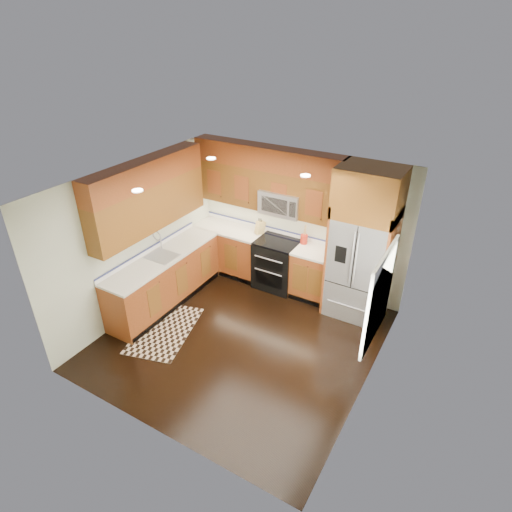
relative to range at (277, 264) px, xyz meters
The scene contains 16 objects.
ground 1.75m from the range, 81.47° to the right, with size 4.00×4.00×0.00m, color black.
wall_back 0.93m from the range, 53.04° to the left, with size 4.00×0.02×2.60m, color silver.
wall_left 2.56m from the range, 136.38° to the right, with size 0.02×4.00×2.60m, color silver.
wall_right 2.92m from the range, 36.55° to the right, with size 0.02×4.00×2.60m, color silver.
window 2.83m from the range, 33.39° to the right, with size 0.04×1.10×1.30m.
base_cabinets 1.25m from the range, 141.90° to the right, with size 2.85×3.00×0.90m.
countertop 1.16m from the range, 142.09° to the right, with size 2.86×3.01×0.04m.
upper_cabinets 1.89m from the range, 147.22° to the right, with size 2.85×3.00×1.15m.
range is the anchor object (origin of this frame).
microwave 1.20m from the range, 90.19° to the left, with size 0.76×0.40×0.42m.
refrigerator 1.76m from the range, ahead, with size 0.98×0.75×2.60m.
sink_faucet 2.13m from the range, 135.87° to the right, with size 0.54×0.44×0.37m.
rug 2.37m from the range, 114.10° to the right, with size 0.84×1.40×0.01m, color black.
knife_block 0.75m from the range, 163.44° to the left, with size 0.16×0.19×0.31m.
utensil_crock 0.76m from the range, 22.24° to the left, with size 0.15×0.15×0.36m.
cutting_board 1.14m from the range, 15.23° to the left, with size 0.28×0.28×0.02m, color brown.
Camera 1 is at (2.88, -4.46, 4.54)m, focal length 30.00 mm.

